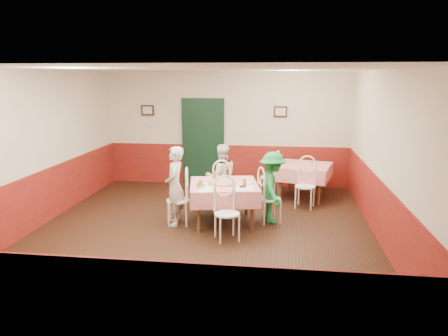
# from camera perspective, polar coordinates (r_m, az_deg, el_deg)

# --- Properties ---
(floor) EXTENTS (7.00, 7.00, 0.00)m
(floor) POSITION_cam_1_polar(r_m,az_deg,el_deg) (7.78, -2.83, -8.32)
(floor) COLOR black
(floor) RESTS_ON ground
(ceiling) EXTENTS (7.00, 7.00, 0.00)m
(ceiling) POSITION_cam_1_polar(r_m,az_deg,el_deg) (7.30, -3.06, 12.76)
(ceiling) COLOR white
(ceiling) RESTS_ON back_wall
(back_wall) EXTENTS (6.00, 0.10, 2.80)m
(back_wall) POSITION_cam_1_polar(r_m,az_deg,el_deg) (10.84, 0.41, 5.09)
(back_wall) COLOR beige
(back_wall) RESTS_ON ground
(front_wall) EXTENTS (6.00, 0.10, 2.80)m
(front_wall) POSITION_cam_1_polar(r_m,az_deg,el_deg) (4.12, -11.81, -6.61)
(front_wall) COLOR beige
(front_wall) RESTS_ON ground
(left_wall) EXTENTS (0.10, 7.00, 2.80)m
(left_wall) POSITION_cam_1_polar(r_m,az_deg,el_deg) (8.48, -23.31, 2.20)
(left_wall) COLOR beige
(left_wall) RESTS_ON ground
(right_wall) EXTENTS (0.10, 7.00, 2.80)m
(right_wall) POSITION_cam_1_polar(r_m,az_deg,el_deg) (7.48, 20.28, 1.25)
(right_wall) COLOR beige
(right_wall) RESTS_ON ground
(wainscot_back) EXTENTS (6.00, 0.03, 1.00)m
(wainscot_back) POSITION_cam_1_polar(r_m,az_deg,el_deg) (10.97, 0.39, 0.41)
(wainscot_back) COLOR maroon
(wainscot_back) RESTS_ON ground
(wainscot_front) EXTENTS (6.00, 0.03, 1.00)m
(wainscot_front) POSITION_cam_1_polar(r_m,az_deg,el_deg) (4.50, -11.23, -17.49)
(wainscot_front) COLOR maroon
(wainscot_front) RESTS_ON ground
(wainscot_left) EXTENTS (0.03, 7.00, 1.00)m
(wainscot_left) POSITION_cam_1_polar(r_m,az_deg,el_deg) (8.66, -22.74, -3.68)
(wainscot_left) COLOR maroon
(wainscot_left) RESTS_ON ground
(wainscot_right) EXTENTS (0.03, 7.00, 1.00)m
(wainscot_right) POSITION_cam_1_polar(r_m,az_deg,el_deg) (7.69, 19.69, -5.35)
(wainscot_right) COLOR maroon
(wainscot_right) RESTS_ON ground
(door) EXTENTS (0.96, 0.06, 2.10)m
(door) POSITION_cam_1_polar(r_m,az_deg,el_deg) (10.93, -2.76, 3.28)
(door) COLOR black
(door) RESTS_ON ground
(picture_left) EXTENTS (0.32, 0.03, 0.26)m
(picture_left) POSITION_cam_1_polar(r_m,az_deg,el_deg) (11.17, -9.94, 7.44)
(picture_left) COLOR black
(picture_left) RESTS_ON back_wall
(picture_right) EXTENTS (0.32, 0.03, 0.26)m
(picture_right) POSITION_cam_1_polar(r_m,az_deg,el_deg) (10.66, 7.38, 7.31)
(picture_right) COLOR black
(picture_right) RESTS_ON back_wall
(thermostat) EXTENTS (0.10, 0.03, 0.10)m
(thermostat) POSITION_cam_1_polar(r_m,az_deg,el_deg) (11.17, -9.39, 5.66)
(thermostat) COLOR white
(thermostat) RESTS_ON back_wall
(main_table) EXTENTS (1.43, 1.43, 0.77)m
(main_table) POSITION_cam_1_polar(r_m,az_deg,el_deg) (8.11, 0.00, -4.67)
(main_table) COLOR red
(main_table) RESTS_ON ground
(second_table) EXTENTS (1.36, 1.36, 0.77)m
(second_table) POSITION_cam_1_polar(r_m,az_deg,el_deg) (9.94, 10.32, -1.75)
(second_table) COLOR red
(second_table) RESTS_ON ground
(chair_left) EXTENTS (0.48, 0.48, 0.90)m
(chair_left) POSITION_cam_1_polar(r_m,az_deg,el_deg) (8.08, -6.04, -4.24)
(chair_left) COLOR white
(chair_left) RESTS_ON ground
(chair_right) EXTENTS (0.55, 0.55, 0.90)m
(chair_right) POSITION_cam_1_polar(r_m,az_deg,el_deg) (8.18, 5.97, -4.04)
(chair_right) COLOR white
(chair_right) RESTS_ON ground
(chair_far) EXTENTS (0.48, 0.48, 0.90)m
(chair_far) POSITION_cam_1_polar(r_m,az_deg,el_deg) (8.90, -0.32, -2.65)
(chair_far) COLOR white
(chair_far) RESTS_ON ground
(chair_near) EXTENTS (0.55, 0.55, 0.90)m
(chair_near) POSITION_cam_1_polar(r_m,az_deg,el_deg) (7.27, 0.40, -6.02)
(chair_near) COLOR white
(chair_near) RESTS_ON ground
(chair_second_a) EXTENTS (0.51, 0.51, 0.90)m
(chair_second_a) POSITION_cam_1_polar(r_m,az_deg,el_deg) (9.91, 6.00, -1.21)
(chair_second_a) COLOR white
(chair_second_a) RESTS_ON ground
(chair_second_b) EXTENTS (0.51, 0.51, 0.90)m
(chair_second_b) POSITION_cam_1_polar(r_m,az_deg,el_deg) (9.19, 10.55, -2.39)
(chair_second_b) COLOR white
(chair_second_b) RESTS_ON ground
(pizza) EXTENTS (0.55, 0.55, 0.03)m
(pizza) POSITION_cam_1_polar(r_m,az_deg,el_deg) (7.96, -0.15, -1.99)
(pizza) COLOR #B74723
(pizza) RESTS_ON main_table
(plate_left) EXTENTS (0.29, 0.29, 0.01)m
(plate_left) POSITION_cam_1_polar(r_m,az_deg,el_deg) (7.97, -2.87, -2.05)
(plate_left) COLOR white
(plate_left) RESTS_ON main_table
(plate_right) EXTENTS (0.29, 0.29, 0.01)m
(plate_right) POSITION_cam_1_polar(r_m,az_deg,el_deg) (8.02, 2.99, -1.96)
(plate_right) COLOR white
(plate_right) RESTS_ON main_table
(plate_far) EXTENTS (0.29, 0.29, 0.01)m
(plate_far) POSITION_cam_1_polar(r_m,az_deg,el_deg) (8.43, -0.05, -1.27)
(plate_far) COLOR white
(plate_far) RESTS_ON main_table
(glass_a) EXTENTS (0.08, 0.08, 0.13)m
(glass_a) POSITION_cam_1_polar(r_m,az_deg,el_deg) (7.74, -3.06, -2.05)
(glass_a) COLOR #BF7219
(glass_a) RESTS_ON main_table
(glass_b) EXTENTS (0.08, 0.08, 0.13)m
(glass_b) POSITION_cam_1_polar(r_m,az_deg,el_deg) (7.82, 2.69, -1.92)
(glass_b) COLOR #BF7219
(glass_b) RESTS_ON main_table
(glass_c) EXTENTS (0.08, 0.08, 0.13)m
(glass_c) POSITION_cam_1_polar(r_m,az_deg,el_deg) (8.37, -1.24, -0.96)
(glass_c) COLOR #BF7219
(glass_c) RESTS_ON main_table
(beer_bottle) EXTENTS (0.07, 0.07, 0.21)m
(beer_bottle) POSITION_cam_1_polar(r_m,az_deg,el_deg) (8.38, 0.48, -0.67)
(beer_bottle) COLOR #381C0A
(beer_bottle) RESTS_ON main_table
(shaker_a) EXTENTS (0.04, 0.04, 0.09)m
(shaker_a) POSITION_cam_1_polar(r_m,az_deg,el_deg) (7.57, -3.17, -2.51)
(shaker_a) COLOR silver
(shaker_a) RESTS_ON main_table
(shaker_b) EXTENTS (0.04, 0.04, 0.09)m
(shaker_b) POSITION_cam_1_polar(r_m,az_deg,el_deg) (7.56, -2.62, -2.53)
(shaker_b) COLOR silver
(shaker_b) RESTS_ON main_table
(shaker_c) EXTENTS (0.04, 0.04, 0.09)m
(shaker_c) POSITION_cam_1_polar(r_m,az_deg,el_deg) (7.64, -3.40, -2.38)
(shaker_c) COLOR #B23319
(shaker_c) RESTS_ON main_table
(menu_left) EXTENTS (0.41, 0.48, 0.00)m
(menu_left) POSITION_cam_1_polar(r_m,az_deg,el_deg) (7.61, -2.26, -2.78)
(menu_left) COLOR white
(menu_left) RESTS_ON main_table
(menu_right) EXTENTS (0.31, 0.41, 0.00)m
(menu_right) POSITION_cam_1_polar(r_m,az_deg,el_deg) (7.69, 2.81, -2.62)
(menu_right) COLOR white
(menu_right) RESTS_ON main_table
(wallet) EXTENTS (0.13, 0.11, 0.02)m
(wallet) POSITION_cam_1_polar(r_m,az_deg,el_deg) (7.75, 2.46, -2.43)
(wallet) COLOR black
(wallet) RESTS_ON main_table
(diner_left) EXTENTS (0.41, 0.57, 1.45)m
(diner_left) POSITION_cam_1_polar(r_m,az_deg,el_deg) (8.01, -6.44, -2.34)
(diner_left) COLOR gray
(diner_left) RESTS_ON ground
(diner_far) EXTENTS (0.79, 0.71, 1.35)m
(diner_far) POSITION_cam_1_polar(r_m,az_deg,el_deg) (8.90, -0.34, -1.18)
(diner_far) COLOR gray
(diner_far) RESTS_ON ground
(diner_right) EXTENTS (0.64, 0.94, 1.34)m
(diner_right) POSITION_cam_1_polar(r_m,az_deg,el_deg) (8.13, 6.35, -2.56)
(diner_right) COLOR gray
(diner_right) RESTS_ON ground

